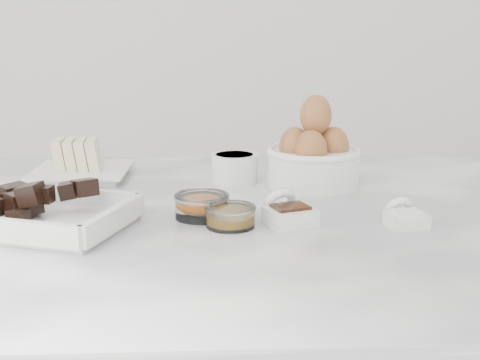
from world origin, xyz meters
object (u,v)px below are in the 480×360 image
object	(u,v)px
honey_bowl	(231,216)
butter_plate	(79,164)
sugar_ramekin	(235,166)
zest_bowl	(202,205)
salt_spoon	(405,216)
egg_bowl	(314,157)
vanilla_spoon	(288,212)
chocolate_dish	(40,210)

from	to	relation	value
honey_bowl	butter_plate	bearing A→B (deg)	129.80
sugar_ramekin	zest_bowl	distance (m)	0.22
sugar_ramekin	salt_spoon	xyz separation A→B (m)	(0.21, -0.26, -0.01)
egg_bowl	honey_bowl	distance (m)	0.26
butter_plate	zest_bowl	xyz separation A→B (m)	(0.21, -0.26, -0.00)
zest_bowl	egg_bowl	bearing A→B (deg)	43.91
egg_bowl	salt_spoon	bearing A→B (deg)	-69.12
vanilla_spoon	salt_spoon	size ratio (longest dim) A/B	1.34
egg_bowl	honey_bowl	xyz separation A→B (m)	(-0.14, -0.22, -0.03)
butter_plate	zest_bowl	size ratio (longest dim) A/B	2.16
sugar_ramekin	honey_bowl	size ratio (longest dim) A/B	1.15
butter_plate	egg_bowl	world-z (taller)	egg_bowl
egg_bowl	vanilla_spoon	world-z (taller)	egg_bowl
salt_spoon	sugar_ramekin	bearing A→B (deg)	129.36
butter_plate	honey_bowl	size ratio (longest dim) A/B	2.47
vanilla_spoon	salt_spoon	world-z (taller)	vanilla_spoon
chocolate_dish	egg_bowl	world-z (taller)	egg_bowl
chocolate_dish	honey_bowl	size ratio (longest dim) A/B	3.94
egg_bowl	sugar_ramekin	bearing A→B (deg)	164.59
chocolate_dish	zest_bowl	bearing A→B (deg)	9.10
honey_bowl	vanilla_spoon	world-z (taller)	vanilla_spoon
egg_bowl	vanilla_spoon	size ratio (longest dim) A/B	1.74
sugar_ramekin	butter_plate	bearing A→B (deg)	169.97
chocolate_dish	zest_bowl	world-z (taller)	chocolate_dish
sugar_ramekin	zest_bowl	world-z (taller)	sugar_ramekin
chocolate_dish	butter_plate	bearing A→B (deg)	90.62
butter_plate	honey_bowl	bearing A→B (deg)	-50.20
honey_bowl	zest_bowl	distance (m)	0.06
butter_plate	egg_bowl	size ratio (longest dim) A/B	1.08
sugar_ramekin	egg_bowl	xyz separation A→B (m)	(0.13, -0.04, 0.02)
honey_bowl	vanilla_spoon	distance (m)	0.08
egg_bowl	zest_bowl	bearing A→B (deg)	-136.09
butter_plate	honey_bowl	world-z (taller)	butter_plate
salt_spoon	vanilla_spoon	bearing A→B (deg)	172.83
butter_plate	sugar_ramekin	distance (m)	0.27
chocolate_dish	vanilla_spoon	world-z (taller)	chocolate_dish
vanilla_spoon	egg_bowl	bearing A→B (deg)	72.01
butter_plate	salt_spoon	bearing A→B (deg)	-32.63
vanilla_spoon	salt_spoon	xyz separation A→B (m)	(0.15, -0.02, -0.00)
chocolate_dish	butter_plate	size ratio (longest dim) A/B	1.59
honey_bowl	zest_bowl	bearing A→B (deg)	130.69
egg_bowl	vanilla_spoon	bearing A→B (deg)	-107.99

